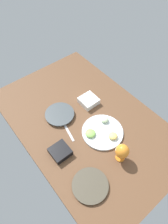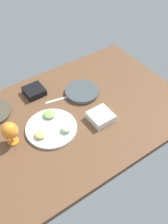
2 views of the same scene
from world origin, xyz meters
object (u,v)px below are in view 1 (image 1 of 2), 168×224
Objects in this scene: dinner_plate_left at (60,114)px; square_bowl_black at (60,151)px; square_bowl_white at (89,101)px; fruit_platter at (102,131)px; hurricane_glass_orange at (122,152)px; dinner_plate_right at (90,185)px.

square_bowl_black is (29.09, -19.63, 1.24)cm from dinner_plate_left.
square_bowl_black is 0.94× the size of square_bowl_white.
hurricane_glass_orange reaches higher than fruit_platter.
fruit_platter is (-26.18, 34.73, 0.36)cm from dinner_plate_right.
square_bowl_white is (-57.16, 46.20, 1.88)cm from dinner_plate_right.
square_bowl_white is at bearing 81.21° from dinner_plate_left.
square_bowl_white is (4.39, 28.39, 1.45)cm from dinner_plate_left.
fruit_platter reaches higher than square_bowl_white.
fruit_platter reaches higher than dinner_plate_left.
fruit_platter is at bearing 25.56° from dinner_plate_left.
square_bowl_black is (-30.70, -32.08, -7.40)cm from hurricane_glass_orange.
fruit_platter is 37.11cm from square_bowl_black.
dinner_plate_left is 35.12cm from square_bowl_black.
square_bowl_white is (-24.70, 48.02, 0.21)cm from square_bowl_black.
hurricane_glass_orange is at bearing 46.26° from square_bowl_black.
fruit_platter is 2.39× the size of square_bowl_black.
square_bowl_white is at bearing 141.05° from dinner_plate_right.
dinner_plate_right is at bearing -38.95° from square_bowl_white.
square_bowl_white is (-30.98, 11.47, 1.52)cm from fruit_platter.
square_bowl_black is at bearing -34.01° from dinner_plate_left.
dinner_plate_left is 1.69× the size of square_bowl_white.
dinner_plate_left reaches higher than dinner_plate_right.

